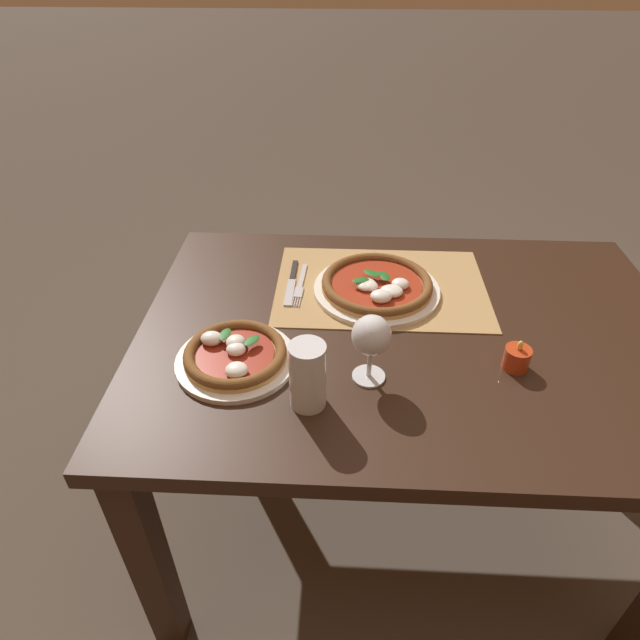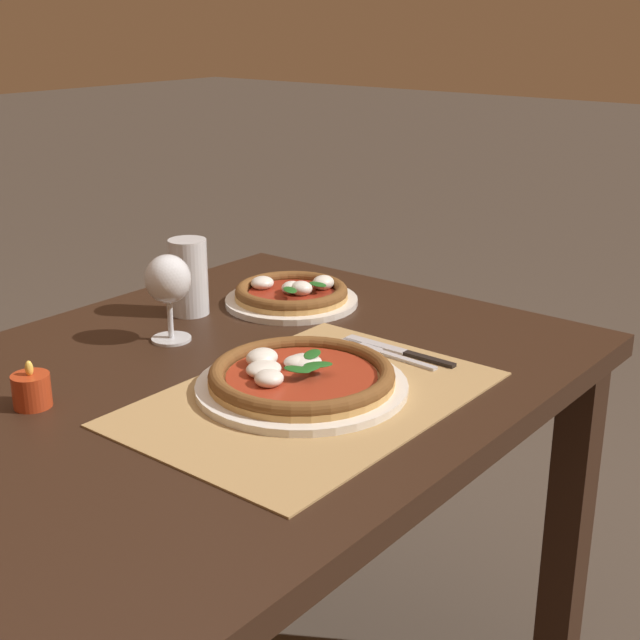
% 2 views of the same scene
% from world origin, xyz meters
% --- Properties ---
extents(dining_table, '(1.29, 0.90, 0.74)m').
position_xyz_m(dining_table, '(0.00, 0.00, 0.64)').
color(dining_table, black).
rests_on(dining_table, ground).
extents(paper_placemat, '(0.55, 0.38, 0.00)m').
position_xyz_m(paper_placemat, '(0.07, -0.17, 0.74)').
color(paper_placemat, '#A88451').
rests_on(paper_placemat, dining_table).
extents(pizza_near, '(0.32, 0.32, 0.05)m').
position_xyz_m(pizza_near, '(0.08, -0.14, 0.76)').
color(pizza_near, silver).
rests_on(pizza_near, paper_placemat).
extents(pizza_far, '(0.26, 0.26, 0.05)m').
position_xyz_m(pizza_far, '(0.39, 0.14, 0.76)').
color(pizza_far, silver).
rests_on(pizza_far, dining_table).
extents(wine_glass, '(0.08, 0.08, 0.16)m').
position_xyz_m(wine_glass, '(0.11, 0.18, 0.85)').
color(wine_glass, silver).
rests_on(wine_glass, dining_table).
extents(pint_glass, '(0.07, 0.07, 0.15)m').
position_xyz_m(pint_glass, '(0.23, 0.26, 0.81)').
color(pint_glass, silver).
rests_on(pint_glass, dining_table).
extents(fork, '(0.03, 0.20, 0.00)m').
position_xyz_m(fork, '(0.28, -0.16, 0.75)').
color(fork, '#B7B7BC').
rests_on(fork, paper_placemat).
extents(knife, '(0.02, 0.22, 0.01)m').
position_xyz_m(knife, '(0.30, -0.17, 0.75)').
color(knife, black).
rests_on(knife, paper_placemat).
extents(votive_candle, '(0.06, 0.06, 0.07)m').
position_xyz_m(votive_candle, '(-0.21, 0.13, 0.76)').
color(votive_candle, '#B23819').
rests_on(votive_candle, dining_table).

